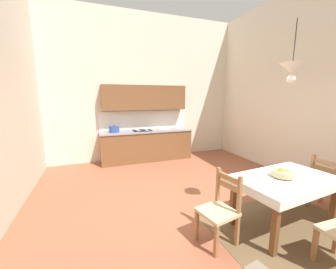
{
  "coord_description": "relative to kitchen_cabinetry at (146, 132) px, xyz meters",
  "views": [
    {
      "loc": [
        -1.55,
        -2.97,
        1.87
      ],
      "look_at": [
        -0.04,
        1.12,
        1.07
      ],
      "focal_mm": 21.95,
      "sensor_mm": 36.0,
      "label": 1
    }
  ],
  "objects": [
    {
      "name": "wall_right",
      "position": [
        2.94,
        -2.88,
        1.27
      ],
      "size": [
        0.12,
        6.9,
        4.25
      ],
      "primitive_type": "cube",
      "color": "silver",
      "rests_on": "ground_plane"
    },
    {
      "name": "wall_back",
      "position": [
        0.09,
        0.33,
        1.27
      ],
      "size": [
        6.19,
        0.12,
        4.25
      ],
      "primitive_type": "cube",
      "color": "silver",
      "rests_on": "ground_plane"
    },
    {
      "name": "dining_chair_tv_side",
      "position": [
        -0.01,
        -3.82,
        -0.41
      ],
      "size": [
        0.49,
        0.49,
        0.93
      ],
      "color": "#D1BC89",
      "rests_on": "ground_plane"
    },
    {
      "name": "area_rug",
      "position": [
        1.05,
        -3.95,
        -0.85
      ],
      "size": [
        2.1,
        1.6,
        0.01
      ],
      "primitive_type": "cube",
      "color": "brown",
      "rests_on": "ground_plane"
    },
    {
      "name": "fruit_bowl",
      "position": [
        0.99,
        -3.84,
        -0.04
      ],
      "size": [
        0.3,
        0.3,
        0.12
      ],
      "color": "tan",
      "rests_on": "dining_table"
    },
    {
      "name": "kitchen_cabinetry",
      "position": [
        0.0,
        0.0,
        0.0
      ],
      "size": [
        2.68,
        0.63,
        2.2
      ],
      "color": "brown",
      "rests_on": "ground_plane"
    },
    {
      "name": "pendant_lamp",
      "position": [
        1.04,
        -3.78,
        1.37
      ],
      "size": [
        0.32,
        0.32,
        0.81
      ],
      "color": "black"
    },
    {
      "name": "dining_chair_window_side",
      "position": [
        2.09,
        -3.78,
        -0.41
      ],
      "size": [
        0.44,
        0.44,
        0.93
      ],
      "color": "#D1BC89",
      "rests_on": "ground_plane"
    },
    {
      "name": "ground_plane",
      "position": [
        0.09,
        -2.88,
        -0.91
      ],
      "size": [
        6.19,
        6.9,
        0.1
      ],
      "primitive_type": "cube",
      "color": "#99563D"
    },
    {
      "name": "dining_table",
      "position": [
        1.05,
        -3.85,
        -0.23
      ],
      "size": [
        1.5,
        1.0,
        0.75
      ],
      "color": "brown",
      "rests_on": "ground_plane"
    }
  ]
}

